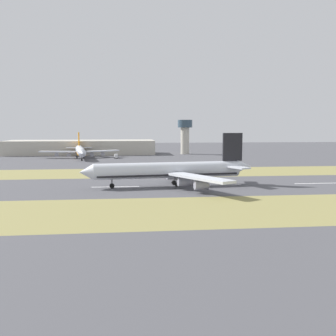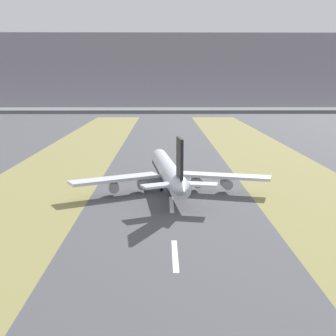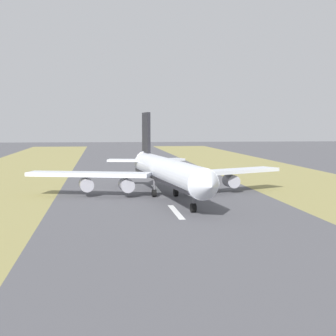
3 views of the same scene
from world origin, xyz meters
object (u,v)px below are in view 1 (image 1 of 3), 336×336
(terminal_building, at_px, (81,147))
(control_tower, at_px, (185,133))
(airplane_main_jet, at_px, (173,170))
(service_truck, at_px, (116,156))
(airplane_parked_apron, at_px, (80,151))

(terminal_building, distance_m, control_tower, 86.08)
(airplane_main_jet, distance_m, service_truck, 137.53)
(airplane_main_jet, relative_size, terminal_building, 0.56)
(airplane_main_jet, height_order, terminal_building, airplane_main_jet)
(control_tower, bearing_deg, terminal_building, 85.03)
(airplane_parked_apron, relative_size, service_truck, 9.90)
(terminal_building, xyz_separation_m, service_truck, (-45.54, -29.06, -4.04))
(airplane_main_jet, height_order, service_truck, airplane_main_jet)
(terminal_building, xyz_separation_m, control_tower, (-7.38, -84.97, 11.65))
(airplane_main_jet, distance_m, control_tower, 176.81)
(airplane_parked_apron, distance_m, service_truck, 25.75)
(airplane_main_jet, relative_size, service_truck, 10.95)
(terminal_building, distance_m, airplane_parked_apron, 43.45)
(control_tower, distance_m, airplane_parked_apron, 89.65)
(airplane_parked_apron, xyz_separation_m, service_truck, (-2.25, -25.37, -3.79))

